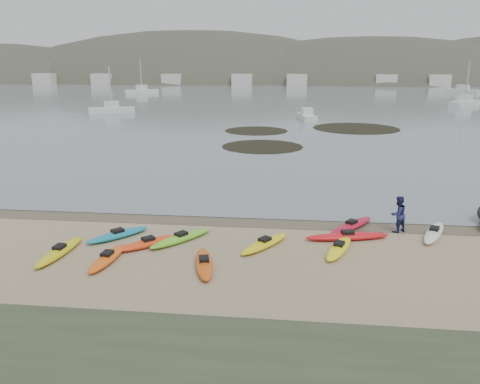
# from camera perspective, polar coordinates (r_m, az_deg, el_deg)

# --- Properties ---
(ground) EXTENTS (600.00, 600.00, 0.00)m
(ground) POSITION_cam_1_polar(r_m,az_deg,el_deg) (25.48, 0.00, -3.25)
(ground) COLOR tan
(ground) RESTS_ON ground
(wet_sand) EXTENTS (60.00, 60.00, 0.00)m
(wet_sand) POSITION_cam_1_polar(r_m,az_deg,el_deg) (25.19, -0.08, -3.46)
(wet_sand) COLOR brown
(wet_sand) RESTS_ON ground
(water) EXTENTS (1200.00, 1200.00, 0.00)m
(water) POSITION_cam_1_polar(r_m,az_deg,el_deg) (324.08, 6.02, 14.07)
(water) COLOR slate
(water) RESTS_ON ground
(kayaks) EXTENTS (21.99, 10.00, 0.34)m
(kayaks) POSITION_cam_1_polar(r_m,az_deg,el_deg) (21.61, -2.90, -6.32)
(kayaks) COLOR white
(kayaks) RESTS_ON ground
(person_east) EXTENTS (1.14, 1.09, 1.86)m
(person_east) POSITION_cam_1_polar(r_m,az_deg,el_deg) (24.52, 18.71, -2.58)
(person_east) COLOR navy
(person_east) RESTS_ON ground
(kelp_mats) EXTENTS (21.81, 24.09, 0.04)m
(kelp_mats) POSITION_cam_1_polar(r_m,az_deg,el_deg) (56.61, 8.46, 7.11)
(kelp_mats) COLOR black
(kelp_mats) RESTS_ON water
(moored_boats) EXTENTS (93.61, 71.97, 1.22)m
(moored_boats) POSITION_cam_1_polar(r_m,az_deg,el_deg) (106.46, 8.25, 11.32)
(moored_boats) COLOR silver
(moored_boats) RESTS_ON ground
(far_hills) EXTENTS (550.00, 135.00, 80.00)m
(far_hills) POSITION_cam_1_polar(r_m,az_deg,el_deg) (222.32, 15.97, 8.78)
(far_hills) COLOR #384235
(far_hills) RESTS_ON ground
(far_town) EXTENTS (199.00, 5.00, 4.00)m
(far_town) POSITION_cam_1_polar(r_m,az_deg,el_deg) (169.11, 7.65, 13.36)
(far_town) COLOR beige
(far_town) RESTS_ON ground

